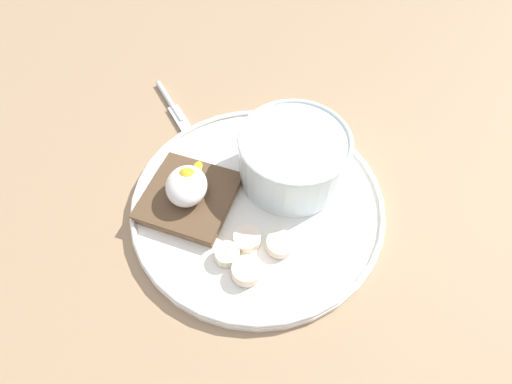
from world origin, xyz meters
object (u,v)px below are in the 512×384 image
object	(u,v)px
banana_slice_front	(245,239)
banana_slice_left	(278,244)
banana_slice_back	(245,271)
poached_egg	(185,184)
knife	(173,109)
oatmeal_bowl	(292,157)
banana_slice_right	(225,254)
toast_slice	(188,196)

from	to	relation	value
banana_slice_front	banana_slice_left	xyz separation A→B (cm)	(0.67, 3.70, -0.01)
banana_slice_left	banana_slice_back	size ratio (longest dim) A/B	0.89
poached_egg	banana_slice_front	world-z (taller)	poached_egg
knife	banana_slice_back	bearing A→B (deg)	23.33
oatmeal_bowl	banana_slice_front	xyz separation A→B (cm)	(9.65, -5.43, -2.77)
banana_slice_left	banana_slice_back	xyz separation A→B (cm)	(3.29, -3.71, 0.12)
poached_egg	banana_slice_right	xyz separation A→B (cm)	(7.66, 4.89, -2.49)
oatmeal_bowl	knife	world-z (taller)	oatmeal_bowl
banana_slice_left	poached_egg	bearing A→B (deg)	-120.44
toast_slice	knife	bearing A→B (deg)	-165.86
toast_slice	banana_slice_left	xyz separation A→B (cm)	(6.22, 10.77, -0.21)
banana_slice_front	banana_slice_back	xyz separation A→B (cm)	(3.96, -0.01, 0.12)
toast_slice	oatmeal_bowl	bearing A→B (deg)	108.18
poached_egg	banana_slice_right	distance (cm)	9.42
poached_egg	oatmeal_bowl	bearing A→B (deg)	107.79
toast_slice	banana_slice_front	world-z (taller)	toast_slice
banana_slice_left	toast_slice	bearing A→B (deg)	-120.00
poached_egg	banana_slice_left	size ratio (longest dim) A/B	1.84
poached_egg	banana_slice_left	world-z (taller)	poached_egg
banana_slice_left	knife	world-z (taller)	banana_slice_left
banana_slice_left	banana_slice_right	xyz separation A→B (cm)	(1.34, -5.86, 0.11)
banana_slice_back	banana_slice_left	bearing A→B (deg)	131.55
banana_slice_back	banana_slice_front	bearing A→B (deg)	179.82
poached_egg	banana_slice_right	size ratio (longest dim) A/B	2.39
banana_slice_back	knife	distance (cm)	28.37
oatmeal_bowl	banana_slice_left	distance (cm)	10.83
banana_slice_front	banana_slice_back	distance (cm)	3.96
banana_slice_left	banana_slice_right	bearing A→B (deg)	-77.08
banana_slice_right	knife	bearing A→B (deg)	-159.37
banana_slice_front	banana_slice_right	world-z (taller)	banana_slice_right
poached_egg	knife	distance (cm)	17.37
banana_slice_front	poached_egg	bearing A→B (deg)	-128.69
banana_slice_front	knife	bearing A→B (deg)	-153.02
banana_slice_left	banana_slice_back	bearing A→B (deg)	-48.45
knife	banana_slice_left	bearing A→B (deg)	33.29
oatmeal_bowl	banana_slice_left	size ratio (longest dim) A/B	3.21
oatmeal_bowl	banana_slice_right	distance (cm)	14.18
toast_slice	poached_egg	xyz separation A→B (cm)	(-0.10, 0.02, 2.39)
oatmeal_bowl	banana_slice_front	bearing A→B (deg)	-29.36
toast_slice	banana_slice_right	distance (cm)	9.01
banana_slice_left	banana_slice_back	distance (cm)	4.96
toast_slice	banana_slice_back	bearing A→B (deg)	36.61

